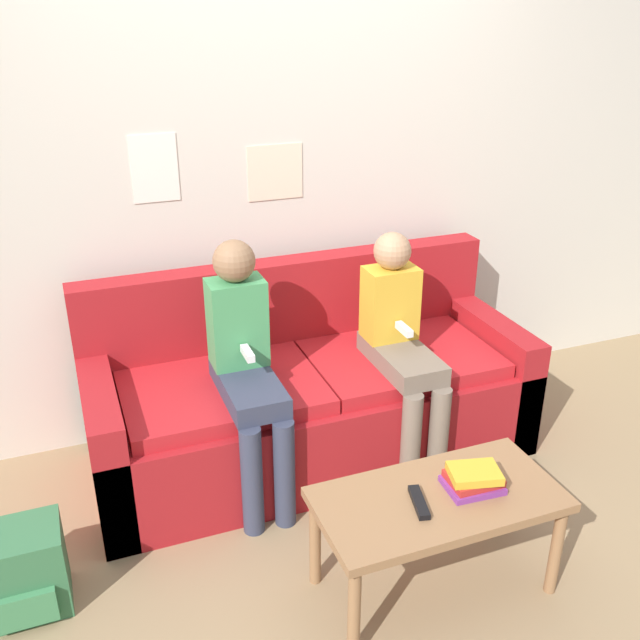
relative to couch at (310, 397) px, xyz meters
name	(u,v)px	position (x,y,z in m)	size (l,w,h in m)	color
ground_plane	(351,513)	(0.00, -0.52, -0.30)	(10.00, 10.00, 0.00)	#937A56
wall_back	(273,169)	(0.00, 0.49, 1.00)	(8.00, 0.07, 2.60)	beige
couch	(310,397)	(0.00, 0.00, 0.00)	(2.06, 0.80, 0.91)	maroon
coffee_table	(438,508)	(0.12, -1.01, 0.07)	(0.89, 0.45, 0.43)	#8E6642
person_left	(246,362)	(-0.35, -0.19, 0.35)	(0.24, 0.55, 1.15)	#33384C
person_right	(401,341)	(0.38, -0.20, 0.32)	(0.24, 0.55, 1.11)	#756656
tv_remote	(419,502)	(0.03, -1.03, 0.13)	(0.08, 0.17, 0.02)	black
book_stack	(473,479)	(0.26, -1.02, 0.16)	(0.21, 0.18, 0.08)	#7A3389
backpack	(22,572)	(-1.32, -0.56, -0.14)	(0.31, 0.27, 0.33)	#336B42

